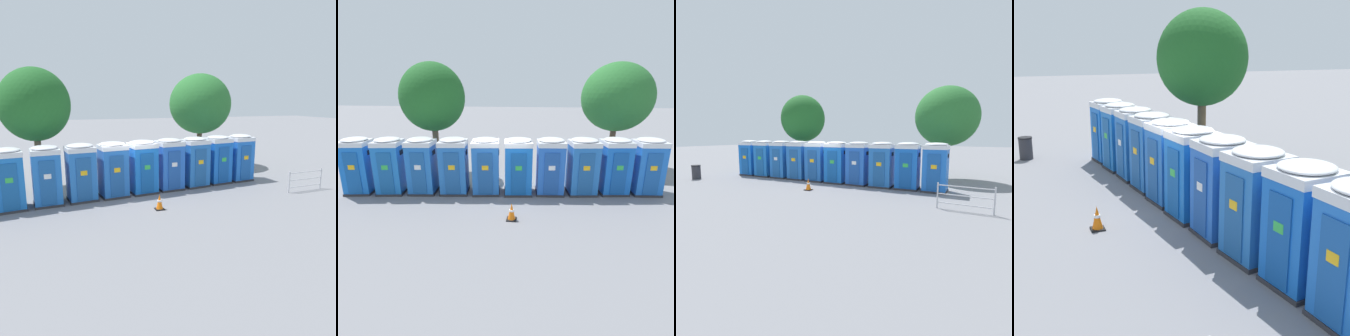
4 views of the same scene
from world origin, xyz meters
The scene contains 14 objects.
ground_plane centered at (0.00, 0.00, 0.00)m, with size 120.00×120.00×0.00m, color slate.
portapotty_0 centered at (-6.40, -0.95, 1.28)m, with size 1.35×1.37×2.54m.
portapotty_1 centered at (-4.97, -0.79, 1.28)m, with size 1.33×1.37×2.54m.
portapotty_2 centered at (-3.55, -0.58, 1.28)m, with size 1.28×1.31×2.54m.
portapotty_3 centered at (-2.12, -0.42, 1.28)m, with size 1.36×1.35×2.54m.
portapotty_4 centered at (-0.69, -0.29, 1.28)m, with size 1.36×1.36×2.54m.
portapotty_5 centered at (0.74, -0.15, 1.28)m, with size 1.36×1.34×2.54m.
portapotty_6 centered at (2.16, 0.05, 1.28)m, with size 1.31×1.30×2.54m.
portapotty_7 centered at (3.59, 0.21, 1.28)m, with size 1.40×1.36×2.54m.
portapotty_8 centered at (5.01, 0.44, 1.28)m, with size 1.36×1.35×2.54m.
portapotty_9 centered at (6.44, 0.58, 1.28)m, with size 1.32×1.31×2.54m.
street_tree_0 centered at (-3.91, 2.06, 4.14)m, with size 3.32×3.32×5.89m.
street_tree_1 centered at (5.95, 4.83, 4.09)m, with size 3.98×3.98×6.02m.
traffic_cone centered at (0.74, -2.77, 0.31)m, with size 0.36×0.36×0.64m.
Camera 2 is at (1.64, -11.31, 4.56)m, focal length 28.00 mm.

